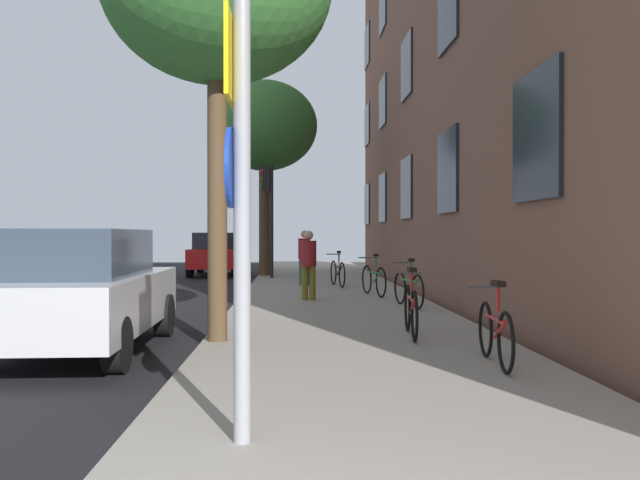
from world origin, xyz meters
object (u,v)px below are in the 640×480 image
traffic_light (269,201)px  pedestrian_0 (309,260)px  bicycle_0 (495,332)px  pedestrian_1 (304,254)px  tree_far (265,127)px  sign_post (239,175)px  bicycle_3 (374,279)px  bicycle_1 (411,309)px  bicycle_2 (409,288)px  car_1 (217,253)px  car_0 (76,290)px  bicycle_4 (338,272)px

traffic_light → pedestrian_0: (1.16, -7.53, -1.69)m
bicycle_0 → pedestrian_1: bearing=99.3°
traffic_light → tree_far: size_ratio=0.54×
sign_post → bicycle_3: sign_post is taller
traffic_light → tree_far: 3.02m
bicycle_1 → traffic_light: bearing=101.0°
pedestrian_0 → sign_post: bearing=-94.1°
sign_post → tree_far: tree_far is taller
sign_post → tree_far: bearing=91.9°
bicycle_0 → bicycle_1: bicycle_1 is taller
bicycle_0 → bicycle_1: size_ratio=0.95×
sign_post → pedestrian_1: sign_post is taller
bicycle_2 → car_1: (-5.23, 12.32, 0.34)m
sign_post → car_0: 4.98m
tree_far → bicycle_0: bearing=-78.8°
bicycle_3 → bicycle_4: size_ratio=0.98×
sign_post → bicycle_4: (1.61, 13.86, -1.47)m
tree_far → bicycle_2: bearing=-72.3°
traffic_light → bicycle_4: (2.06, -3.70, -2.17)m
bicycle_2 → pedestrian_1: size_ratio=1.09×
car_0 → car_1: same height
bicycle_0 → sign_post: bearing=-134.8°
pedestrian_0 → traffic_light: bearing=98.8°
bicycle_0 → pedestrian_0: (-1.89, 7.41, 0.51)m
sign_post → bicycle_0: bearing=45.2°
pedestrian_1 → tree_far: bearing=106.1°
sign_post → tree_far: 19.25m
sign_post → bicycle_2: (2.68, 8.56, -1.48)m
bicycle_0 → pedestrian_0: bearing=104.3°
car_0 → traffic_light: bearing=81.4°
traffic_light → pedestrian_1: traffic_light is taller
bicycle_2 → car_1: 13.39m
bicycle_1 → tree_far: bearing=100.7°
bicycle_2 → pedestrian_0: pedestrian_0 is taller
car_1 → tree_far: bearing=-45.4°
car_0 → pedestrian_1: bearing=72.8°
traffic_light → car_1: 4.34m
bicycle_2 → bicycle_1: bearing=-99.4°
bicycle_3 → pedestrian_0: bearing=-148.4°
traffic_light → pedestrian_1: (1.13, -3.21, -1.67)m
bicycle_4 → car_1: 8.17m
bicycle_2 → bicycle_3: 2.47m
bicycle_4 → sign_post: bearing=-96.6°
traffic_light → bicycle_2: (3.12, -9.00, -2.18)m
bicycle_2 → pedestrian_0: (-1.96, 1.48, 0.49)m
bicycle_3 → car_0: bearing=-124.8°
sign_post → pedestrian_1: bearing=87.2°
bicycle_0 → bicycle_4: (-0.99, 11.23, 0.02)m
traffic_light → tree_far: tree_far is taller
bicycle_1 → pedestrian_1: bearing=98.0°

